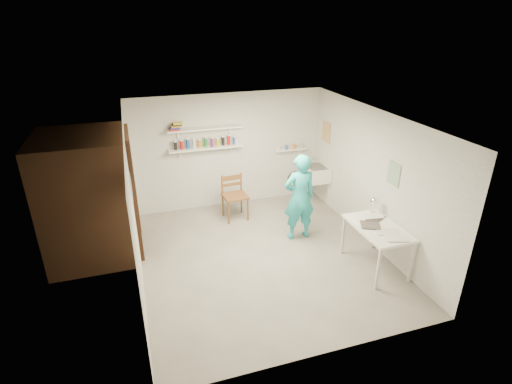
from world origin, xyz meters
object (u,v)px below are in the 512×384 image
object	(u,v)px
work_table	(376,247)
desk_lamp	(375,201)
man	(299,197)
wall_clock	(295,179)
wooden_chair	(235,196)
belfast_sink	(315,173)

from	to	relation	value
work_table	desk_lamp	xyz separation A→B (m)	(0.19, 0.45, 0.59)
work_table	man	bearing A→B (deg)	122.53
wall_clock	wooden_chair	world-z (taller)	wall_clock
wall_clock	belfast_sink	bearing A→B (deg)	48.34
work_table	desk_lamp	world-z (taller)	desk_lamp
wall_clock	desk_lamp	size ratio (longest dim) A/B	2.08
belfast_sink	desk_lamp	world-z (taller)	desk_lamp
wooden_chair	work_table	bearing A→B (deg)	-57.82
wall_clock	man	bearing A→B (deg)	-90.10
wall_clock	work_table	size ratio (longest dim) A/B	0.26
belfast_sink	work_table	size ratio (longest dim) A/B	0.53
belfast_sink	wall_clock	bearing A→B (deg)	-131.61
belfast_sink	wall_clock	world-z (taller)	wall_clock
wooden_chair	desk_lamp	distance (m)	2.73
desk_lamp	belfast_sink	bearing A→B (deg)	92.08
wall_clock	desk_lamp	distance (m)	1.44
belfast_sink	man	xyz separation A→B (m)	(-0.92, -1.26, 0.11)
wall_clock	desk_lamp	bearing A→B (deg)	-46.32
belfast_sink	work_table	world-z (taller)	belfast_sink
wooden_chair	work_table	xyz separation A→B (m)	(1.72, -2.34, -0.12)
belfast_sink	wooden_chair	distance (m)	1.85
belfast_sink	wall_clock	distance (m)	1.44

